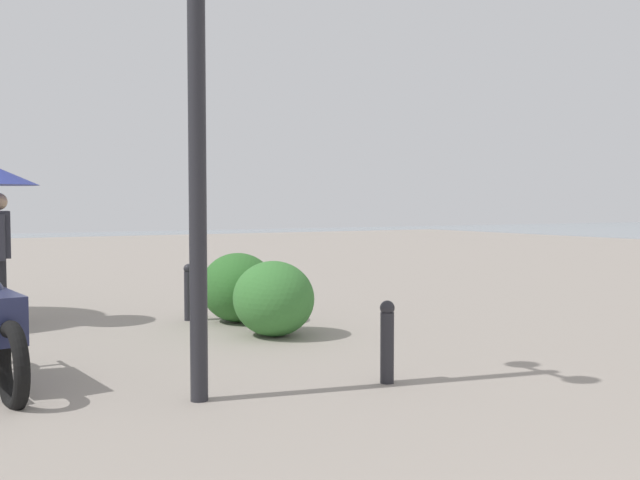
% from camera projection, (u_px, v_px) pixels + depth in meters
% --- Properties ---
extents(lamppost, '(0.98, 0.28, 4.23)m').
position_uv_depth(lamppost, '(196.00, 45.00, 5.47)').
color(lamppost, '#232328').
rests_on(lamppost, ground).
extents(bollard_near, '(0.13, 0.13, 0.73)m').
position_uv_depth(bollard_near, '(387.00, 340.00, 6.15)').
color(bollard_near, '#232328').
rests_on(bollard_near, ground).
extents(bollard_mid, '(0.13, 0.13, 0.76)m').
position_uv_depth(bollard_mid, '(189.00, 291.00, 9.49)').
color(bollard_mid, '#232328').
rests_on(bollard_mid, ground).
extents(shrub_low, '(1.08, 0.97, 0.92)m').
position_uv_depth(shrub_low, '(238.00, 287.00, 9.38)').
color(shrub_low, '#2D6628').
rests_on(shrub_low, ground).
extents(shrub_round, '(1.05, 0.95, 0.89)m').
position_uv_depth(shrub_round, '(274.00, 298.00, 8.37)').
color(shrub_round, '#387533').
rests_on(shrub_round, ground).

